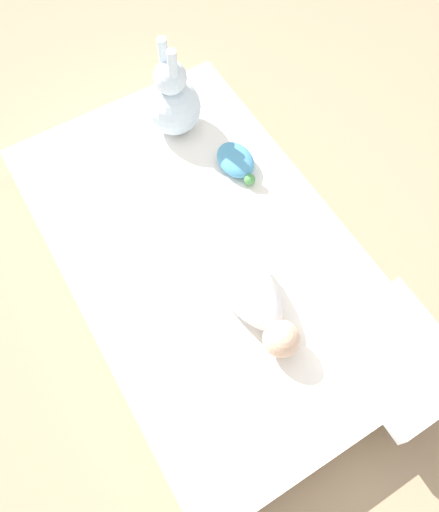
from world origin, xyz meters
TOP-DOWN VIEW (x-y plane):
  - ground_plane at (0.00, 0.00)m, footprint 12.00×12.00m
  - bed_mattress at (0.00, 0.00)m, footprint 1.47×0.89m
  - swaddled_baby at (0.16, 0.02)m, footprint 0.54×0.18m
  - pillow at (0.61, 0.29)m, footprint 0.37×0.29m
  - bunny_plush at (-0.51, 0.17)m, footprint 0.20×0.20m
  - turtle_plush at (-0.23, 0.26)m, footprint 0.19×0.12m

SIDE VIEW (x-z plane):
  - ground_plane at x=0.00m, z-range 0.00..0.00m
  - bed_mattress at x=0.00m, z-range 0.00..0.16m
  - turtle_plush at x=-0.23m, z-range 0.16..0.23m
  - pillow at x=0.61m, z-range 0.16..0.24m
  - swaddled_baby at x=0.16m, z-range 0.16..0.32m
  - bunny_plush at x=-0.51m, z-range 0.11..0.47m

